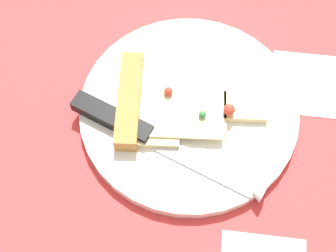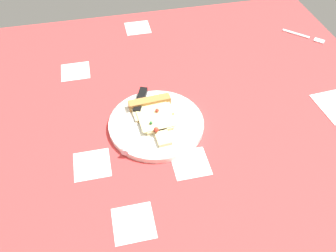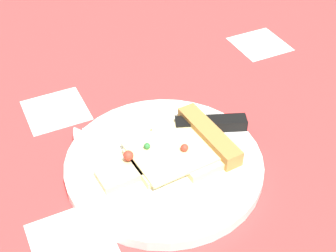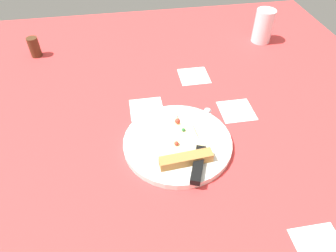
{
  "view_description": "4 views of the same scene",
  "coord_description": "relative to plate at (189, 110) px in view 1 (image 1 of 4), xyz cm",
  "views": [
    {
      "loc": [
        7.35,
        28.98,
        53.04
      ],
      "look_at": [
        10.21,
        5.33,
        3.65
      ],
      "focal_mm": 52.69,
      "sensor_mm": 36.0,
      "label": 1
    },
    {
      "loc": [
        -56.52,
        12.56,
        69.63
      ],
      "look_at": [
        5.26,
        -1.08,
        2.35
      ],
      "focal_mm": 37.07,
      "sensor_mm": 36.0,
      "label": 2
    },
    {
      "loc": [
        -10.57,
        -38.35,
        45.38
      ],
      "look_at": [
        10.51,
        5.23,
        3.73
      ],
      "focal_mm": 50.66,
      "sensor_mm": 36.0,
      "label": 3
    },
    {
      "loc": [
        56.48,
        -8.9,
        54.13
      ],
      "look_at": [
        4.73,
        -0.17,
        3.36
      ],
      "focal_mm": 32.22,
      "sensor_mm": 36.0,
      "label": 4
    }
  ],
  "objects": [
    {
      "name": "pizza_slice",
      "position": [
        2.57,
        0.21,
        1.58
      ],
      "size": [
        17.95,
        12.16,
        2.63
      ],
      "rotation": [
        0.0,
        0.0,
        1.65
      ],
      "color": "beige",
      "rests_on": "plate"
    },
    {
      "name": "knife",
      "position": [
        4.41,
        4.56,
        1.4
      ],
      "size": [
        23.1,
        10.75,
        2.45
      ],
      "rotation": [
        0.0,
        0.0,
        1.2
      ],
      "color": "silver",
      "rests_on": "plate"
    },
    {
      "name": "plate",
      "position": [
        0.0,
        0.0,
        0.0
      ],
      "size": [
        26.04,
        26.04,
        1.59
      ],
      "primitive_type": "cylinder",
      "color": "white",
      "rests_on": "ground_plane"
    },
    {
      "name": "ground_plane",
      "position": [
        -8.14,
        -1.56,
        -2.29
      ],
      "size": [
        140.89,
        140.89,
        3.0
      ],
      "color": "#D13838",
      "rests_on": "ground"
    }
  ]
}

